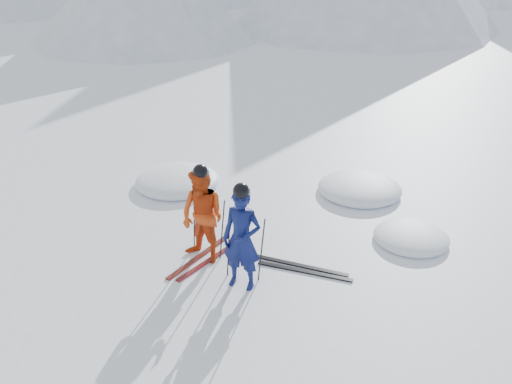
% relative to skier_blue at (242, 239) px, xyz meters
% --- Properties ---
extents(ground, '(160.00, 160.00, 0.00)m').
position_rel_skier_blue_xyz_m(ground, '(1.23, 0.82, -0.89)').
color(ground, white).
rests_on(ground, ground).
extents(skier_blue, '(0.66, 0.44, 1.78)m').
position_rel_skier_blue_xyz_m(skier_blue, '(0.00, 0.00, 0.00)').
color(skier_blue, '#0D1650').
rests_on(skier_blue, ground).
extents(skier_red, '(1.00, 0.87, 1.75)m').
position_rel_skier_blue_xyz_m(skier_red, '(-0.94, 0.52, -0.02)').
color(skier_red, '#CD4010').
rests_on(skier_red, ground).
extents(pole_blue_left, '(0.12, 0.08, 1.19)m').
position_rel_skier_blue_xyz_m(pole_blue_left, '(-0.30, 0.15, -0.30)').
color(pole_blue_left, black).
rests_on(pole_blue_left, ground).
extents(pole_blue_right, '(0.12, 0.07, 1.19)m').
position_rel_skier_blue_xyz_m(pole_blue_right, '(0.25, 0.25, -0.30)').
color(pole_blue_right, black).
rests_on(pole_blue_right, ground).
extents(pole_red_left, '(0.12, 0.09, 1.16)m').
position_rel_skier_blue_xyz_m(pole_red_left, '(-1.24, 0.77, -0.31)').
color(pole_red_left, black).
rests_on(pole_red_left, ground).
extents(pole_red_right, '(0.12, 0.08, 1.16)m').
position_rel_skier_blue_xyz_m(pole_red_right, '(-0.64, 0.67, -0.31)').
color(pole_red_right, black).
rests_on(pole_red_right, ground).
extents(ski_worn_left, '(0.49, 1.67, 0.03)m').
position_rel_skier_blue_xyz_m(ski_worn_left, '(-1.06, 0.52, -0.88)').
color(ski_worn_left, black).
rests_on(ski_worn_left, ground).
extents(ski_worn_right, '(0.60, 1.65, 0.03)m').
position_rel_skier_blue_xyz_m(ski_worn_right, '(-0.82, 0.52, -0.88)').
color(ski_worn_right, black).
rests_on(ski_worn_right, ground).
extents(ski_loose_a, '(1.70, 0.13, 0.03)m').
position_rel_skier_blue_xyz_m(ski_loose_a, '(0.78, 0.87, -0.88)').
color(ski_loose_a, black).
rests_on(ski_loose_a, ground).
extents(ski_loose_b, '(1.70, 0.11, 0.03)m').
position_rel_skier_blue_xyz_m(ski_loose_b, '(0.88, 0.72, -0.88)').
color(ski_loose_b, black).
rests_on(ski_loose_b, ground).
extents(snow_lumps, '(7.09, 3.45, 0.43)m').
position_rel_skier_blue_xyz_m(snow_lumps, '(-0.33, 3.48, -0.89)').
color(snow_lumps, white).
rests_on(snow_lumps, ground).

